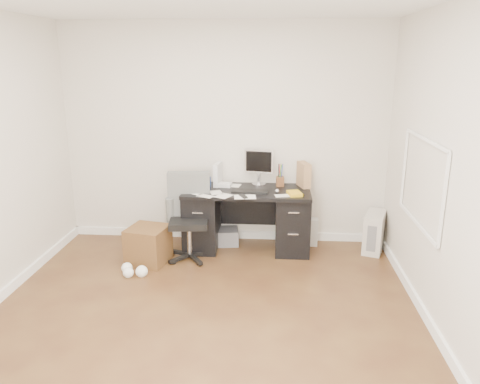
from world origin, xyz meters
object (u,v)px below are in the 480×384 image
object	(u,v)px
wicker_basket	(148,245)
lcd_monitor	(259,167)
pc_tower	(374,232)
desk	(247,218)
keyboard	(250,191)
office_chair	(189,217)

from	to	relation	value
wicker_basket	lcd_monitor	bearing A→B (deg)	30.35
lcd_monitor	pc_tower	bearing A→B (deg)	2.77
desk	keyboard	xyz separation A→B (m)	(0.04, -0.11, 0.36)
desk	pc_tower	size ratio (longest dim) A/B	3.17
lcd_monitor	office_chair	world-z (taller)	lcd_monitor
lcd_monitor	keyboard	size ratio (longest dim) A/B	1.07
office_chair	pc_tower	bearing A→B (deg)	3.88
keyboard	wicker_basket	bearing A→B (deg)	-157.97
pc_tower	desk	bearing A→B (deg)	-158.64
lcd_monitor	office_chair	xyz separation A→B (m)	(-0.78, -0.56, -0.48)
lcd_monitor	wicker_basket	world-z (taller)	lcd_monitor
desk	keyboard	size ratio (longest dim) A/B	3.55
keyboard	wicker_basket	world-z (taller)	keyboard
office_chair	lcd_monitor	bearing A→B (deg)	29.37
desk	wicker_basket	xyz separation A→B (m)	(-1.10, -0.48, -0.19)
keyboard	office_chair	distance (m)	0.77
office_chair	wicker_basket	world-z (taller)	office_chair
wicker_basket	desk	bearing A→B (deg)	23.85
pc_tower	wicker_basket	xyz separation A→B (m)	(-2.64, -0.55, -0.03)
pc_tower	wicker_basket	world-z (taller)	pc_tower
desk	pc_tower	distance (m)	1.55
desk	office_chair	size ratio (longest dim) A/B	1.51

